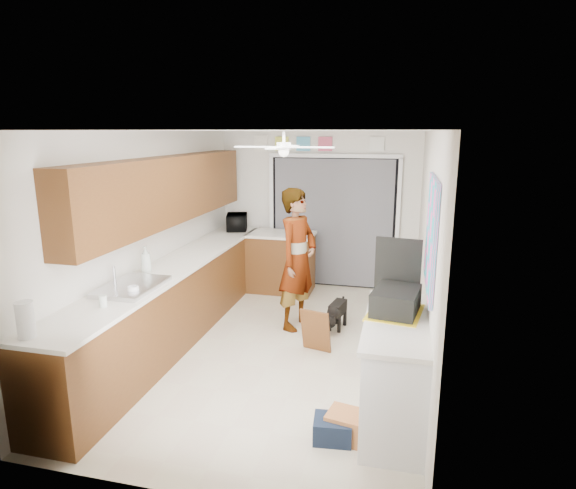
# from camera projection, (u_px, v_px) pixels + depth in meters

# --- Properties ---
(floor) EXTENTS (5.00, 5.00, 0.00)m
(floor) POSITION_uv_depth(u_px,v_px,m) (280.00, 346.00, 5.73)
(floor) COLOR beige
(floor) RESTS_ON ground
(ceiling) EXTENTS (5.00, 5.00, 0.00)m
(ceiling) POSITION_uv_depth(u_px,v_px,m) (279.00, 131.00, 5.16)
(ceiling) COLOR white
(ceiling) RESTS_ON ground
(wall_back) EXTENTS (3.20, 0.00, 3.20)m
(wall_back) POSITION_uv_depth(u_px,v_px,m) (318.00, 210.00, 7.81)
(wall_back) COLOR silver
(wall_back) RESTS_ON ground
(wall_front) EXTENTS (3.20, 0.00, 3.20)m
(wall_front) POSITION_uv_depth(u_px,v_px,m) (182.00, 330.00, 3.08)
(wall_front) COLOR silver
(wall_front) RESTS_ON ground
(wall_left) EXTENTS (0.00, 5.00, 5.00)m
(wall_left) POSITION_uv_depth(u_px,v_px,m) (152.00, 237.00, 5.81)
(wall_left) COLOR silver
(wall_left) RESTS_ON ground
(wall_right) EXTENTS (0.00, 5.00, 5.00)m
(wall_right) POSITION_uv_depth(u_px,v_px,m) (426.00, 252.00, 5.08)
(wall_right) COLOR silver
(wall_right) RESTS_ON ground
(left_base_cabinets) EXTENTS (0.60, 4.80, 0.90)m
(left_base_cabinets) POSITION_uv_depth(u_px,v_px,m) (178.00, 301.00, 5.93)
(left_base_cabinets) COLOR #5C3516
(left_base_cabinets) RESTS_ON floor
(left_countertop) EXTENTS (0.62, 4.80, 0.04)m
(left_countertop) POSITION_uv_depth(u_px,v_px,m) (177.00, 265.00, 5.82)
(left_countertop) COLOR white
(left_countertop) RESTS_ON left_base_cabinets
(upper_cabinets) EXTENTS (0.32, 4.00, 0.80)m
(upper_cabinets) POSITION_uv_depth(u_px,v_px,m) (169.00, 190.00, 5.84)
(upper_cabinets) COLOR #5C3516
(upper_cabinets) RESTS_ON wall_left
(sink_basin) EXTENTS (0.50, 0.76, 0.06)m
(sink_basin) POSITION_uv_depth(u_px,v_px,m) (132.00, 287.00, 4.86)
(sink_basin) COLOR silver
(sink_basin) RESTS_ON left_countertop
(faucet) EXTENTS (0.03, 0.03, 0.22)m
(faucet) POSITION_uv_depth(u_px,v_px,m) (114.00, 277.00, 4.89)
(faucet) COLOR silver
(faucet) RESTS_ON left_countertop
(peninsula_base) EXTENTS (1.00, 0.60, 0.90)m
(peninsula_base) POSITION_uv_depth(u_px,v_px,m) (281.00, 263.00, 7.64)
(peninsula_base) COLOR #5C3516
(peninsula_base) RESTS_ON floor
(peninsula_top) EXTENTS (1.04, 0.64, 0.04)m
(peninsula_top) POSITION_uv_depth(u_px,v_px,m) (281.00, 234.00, 7.53)
(peninsula_top) COLOR white
(peninsula_top) RESTS_ON peninsula_base
(back_opening_recess) EXTENTS (2.00, 0.06, 2.10)m
(back_opening_recess) POSITION_uv_depth(u_px,v_px,m) (333.00, 223.00, 7.77)
(back_opening_recess) COLOR black
(back_opening_recess) RESTS_ON wall_back
(curtain_panel) EXTENTS (1.90, 0.03, 2.05)m
(curtain_panel) POSITION_uv_depth(u_px,v_px,m) (333.00, 223.00, 7.74)
(curtain_panel) COLOR slate
(curtain_panel) RESTS_ON wall_back
(door_trim_left) EXTENTS (0.06, 0.04, 2.10)m
(door_trim_left) POSITION_uv_depth(u_px,v_px,m) (272.00, 220.00, 7.98)
(door_trim_left) COLOR white
(door_trim_left) RESTS_ON wall_back
(door_trim_right) EXTENTS (0.06, 0.04, 2.10)m
(door_trim_right) POSITION_uv_depth(u_px,v_px,m) (397.00, 226.00, 7.51)
(door_trim_right) COLOR white
(door_trim_right) RESTS_ON wall_back
(door_trim_head) EXTENTS (2.10, 0.04, 0.06)m
(door_trim_head) POSITION_uv_depth(u_px,v_px,m) (334.00, 156.00, 7.50)
(door_trim_head) COLOR white
(door_trim_head) RESTS_ON wall_back
(header_frame_0) EXTENTS (0.22, 0.02, 0.22)m
(header_frame_0) POSITION_uv_depth(u_px,v_px,m) (282.00, 144.00, 7.68)
(header_frame_0) COLOR #DBE24B
(header_frame_0) RESTS_ON wall_back
(header_frame_1) EXTENTS (0.22, 0.02, 0.22)m
(header_frame_1) POSITION_uv_depth(u_px,v_px,m) (303.00, 144.00, 7.60)
(header_frame_1) COLOR #4EA8D0
(header_frame_1) RESTS_ON wall_back
(header_frame_2) EXTENTS (0.22, 0.02, 0.22)m
(header_frame_2) POSITION_uv_depth(u_px,v_px,m) (325.00, 144.00, 7.52)
(header_frame_2) COLOR #D34F6B
(header_frame_2) RESTS_ON wall_back
(header_frame_4) EXTENTS (0.22, 0.02, 0.22)m
(header_frame_4) POSITION_uv_depth(u_px,v_px,m) (377.00, 144.00, 7.34)
(header_frame_4) COLOR white
(header_frame_4) RESTS_ON wall_back
(route66_sign) EXTENTS (0.22, 0.02, 0.26)m
(route66_sign) POSITION_uv_depth(u_px,v_px,m) (261.00, 144.00, 7.76)
(route66_sign) COLOR silver
(route66_sign) RESTS_ON wall_back
(right_counter_base) EXTENTS (0.50, 1.40, 0.90)m
(right_counter_base) POSITION_uv_depth(u_px,v_px,m) (395.00, 372.00, 4.19)
(right_counter_base) COLOR white
(right_counter_base) RESTS_ON floor
(right_counter_top) EXTENTS (0.54, 1.44, 0.04)m
(right_counter_top) POSITION_uv_depth(u_px,v_px,m) (397.00, 321.00, 4.08)
(right_counter_top) COLOR white
(right_counter_top) RESTS_ON right_counter_base
(abstract_painting) EXTENTS (0.03, 1.15, 0.95)m
(abstract_painting) POSITION_uv_depth(u_px,v_px,m) (431.00, 234.00, 4.05)
(abstract_painting) COLOR #F359B7
(abstract_painting) RESTS_ON wall_right
(ceiling_fan) EXTENTS (1.14, 1.14, 0.24)m
(ceiling_fan) POSITION_uv_depth(u_px,v_px,m) (284.00, 147.00, 5.39)
(ceiling_fan) COLOR white
(ceiling_fan) RESTS_ON ceiling
(microwave) EXTENTS (0.44, 0.54, 0.26)m
(microwave) POSITION_uv_depth(u_px,v_px,m) (237.00, 222.00, 7.73)
(microwave) COLOR black
(microwave) RESTS_ON left_countertop
(soap_bottle) EXTENTS (0.13, 0.13, 0.30)m
(soap_bottle) POSITION_uv_depth(u_px,v_px,m) (146.00, 259.00, 5.41)
(soap_bottle) COLOR silver
(soap_bottle) RESTS_ON left_countertop
(cup) EXTENTS (0.12, 0.12, 0.09)m
(cup) POSITION_uv_depth(u_px,v_px,m) (133.00, 290.00, 4.68)
(cup) COLOR white
(cup) RESTS_ON left_countertop
(jar_b) EXTENTS (0.09, 0.09, 0.11)m
(jar_b) POSITION_uv_depth(u_px,v_px,m) (103.00, 301.00, 4.35)
(jar_b) COLOR silver
(jar_b) RESTS_ON left_countertop
(paper_towel_roll) EXTENTS (0.16, 0.16, 0.29)m
(paper_towel_roll) POSITION_uv_depth(u_px,v_px,m) (25.00, 320.00, 3.68)
(paper_towel_roll) COLOR white
(paper_towel_roll) RESTS_ON left_countertop
(suitcase) EXTENTS (0.45, 0.55, 0.21)m
(suitcase) POSITION_uv_depth(u_px,v_px,m) (396.00, 301.00, 4.21)
(suitcase) COLOR black
(suitcase) RESTS_ON right_counter_top
(suitcase_rim) EXTENTS (0.53, 0.64, 0.02)m
(suitcase_rim) POSITION_uv_depth(u_px,v_px,m) (395.00, 313.00, 4.23)
(suitcase_rim) COLOR yellow
(suitcase_rim) RESTS_ON suitcase
(suitcase_lid) EXTENTS (0.42, 0.10, 0.50)m
(suitcase_lid) POSITION_uv_depth(u_px,v_px,m) (398.00, 265.00, 4.42)
(suitcase_lid) COLOR black
(suitcase_lid) RESTS_ON suitcase
(cardboard_box) EXTENTS (0.40, 0.33, 0.22)m
(cardboard_box) POSITION_uv_depth(u_px,v_px,m) (349.00, 426.00, 3.98)
(cardboard_box) COLOR #AA5F35
(cardboard_box) RESTS_ON floor
(navy_crate) EXTENTS (0.34, 0.29, 0.19)m
(navy_crate) POSITION_uv_depth(u_px,v_px,m) (333.00, 429.00, 3.97)
(navy_crate) COLOR black
(navy_crate) RESTS_ON floor
(cabinet_door_panel) EXTENTS (0.37, 0.21, 0.52)m
(cabinet_door_panel) POSITION_uv_depth(u_px,v_px,m) (316.00, 331.00, 5.52)
(cabinet_door_panel) COLOR #5C3516
(cabinet_door_panel) RESTS_ON floor
(man) EXTENTS (0.64, 0.77, 1.82)m
(man) POSITION_uv_depth(u_px,v_px,m) (298.00, 259.00, 6.11)
(man) COLOR white
(man) RESTS_ON floor
(dog) EXTENTS (0.30, 0.53, 0.39)m
(dog) POSITION_uv_depth(u_px,v_px,m) (338.00, 314.00, 6.21)
(dog) COLOR black
(dog) RESTS_ON floor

